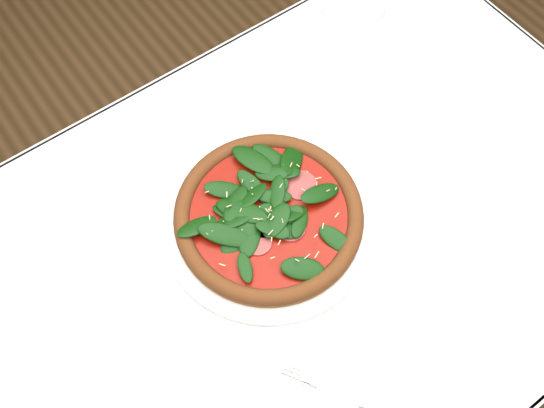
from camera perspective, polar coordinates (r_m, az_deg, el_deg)
ground at (r=1.67m, az=1.77°, el=-13.60°), size 6.00×6.00×0.00m
dining_table at (r=1.06m, az=2.74°, el=-4.99°), size 1.21×0.81×0.75m
plate at (r=0.96m, az=-0.31°, el=-1.44°), size 0.35×0.35×0.01m
pizza at (r=0.95m, az=-0.32°, el=-0.91°), size 0.35×0.35×0.04m
napkin at (r=0.89m, az=6.34°, el=-17.22°), size 0.14×0.12×0.01m
fork at (r=0.88m, az=4.78°, el=-16.53°), size 0.09×0.13×0.00m
saucer_far at (r=1.26m, az=7.60°, el=18.47°), size 0.14×0.14×0.01m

